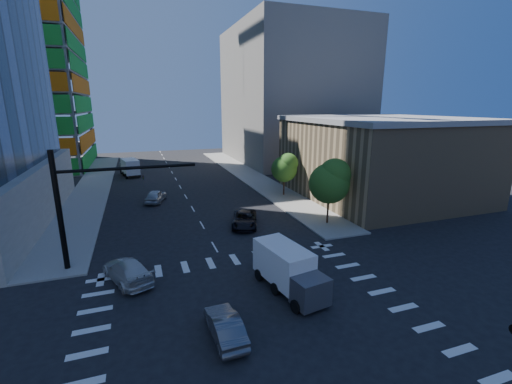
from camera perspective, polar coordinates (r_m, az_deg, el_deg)
name	(u,v)px	position (r m, az deg, el deg)	size (l,w,h in m)	color
ground	(261,329)	(20.68, 0.90, -21.80)	(160.00, 160.00, 0.00)	black
road_markings	(261,328)	(20.68, 0.90, -21.79)	(20.00, 20.00, 0.01)	silver
sidewalk_ne	(250,176)	(59.82, -1.04, 2.71)	(5.00, 60.00, 0.15)	gray
sidewalk_nw	(93,187)	(57.35, -25.50, 0.77)	(5.00, 60.00, 0.15)	gray
commercial_building	(380,157)	(49.12, 19.91, 5.48)	(20.50, 22.50, 10.60)	#927955
bg_building_ne	(291,96)	(77.90, 5.86, 15.66)	(24.00, 30.00, 28.00)	slate
signal_mast_nw	(81,198)	(28.28, -27.20, -0.97)	(10.20, 0.40, 9.00)	black
tree_south	(331,181)	(35.63, 12.39, 1.88)	(4.16, 4.16, 6.82)	#382316
tree_north	(285,167)	(46.31, 4.93, 4.13)	(3.54, 3.52, 5.78)	#382316
car_nb_far	(245,219)	(35.33, -1.92, -4.56)	(2.44, 5.29, 1.47)	black
car_sb_near	(128,271)	(26.50, -20.62, -12.16)	(2.18, 5.35, 1.55)	silver
car_sb_mid	(156,196)	(45.77, -16.38, -0.63)	(1.87, 4.64, 1.58)	#B5B9BD
car_sb_cross	(225,326)	(19.75, -5.19, -21.36)	(1.47, 4.21, 1.39)	#56565C
box_truck_near	(291,274)	(23.40, 5.80, -13.47)	(3.31, 5.94, 2.94)	black
box_truck_far	(129,168)	(64.18, -20.34, 3.76)	(3.56, 6.12, 3.01)	black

